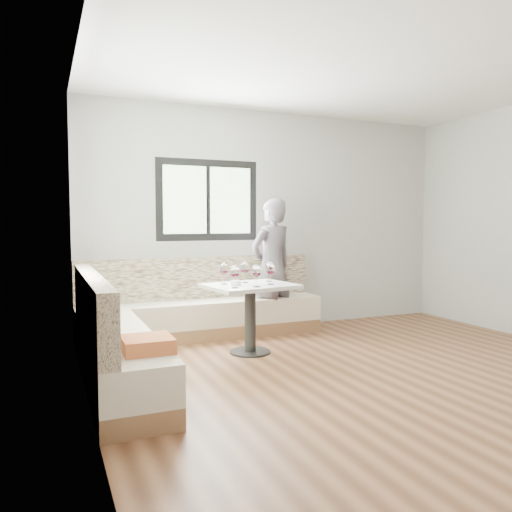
# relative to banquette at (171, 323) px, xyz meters

# --- Properties ---
(room) EXTENTS (5.01, 5.01, 2.81)m
(room) POSITION_rel_banquette_xyz_m (1.51, -1.55, 1.08)
(room) COLOR brown
(room) RESTS_ON ground
(banquette) EXTENTS (2.90, 2.80, 0.95)m
(banquette) POSITION_rel_banquette_xyz_m (0.00, 0.00, 0.00)
(banquette) COLOR brown
(banquette) RESTS_ON ground
(table) EXTENTS (0.98, 0.81, 0.73)m
(table) POSITION_rel_banquette_xyz_m (0.79, -0.26, 0.22)
(table) COLOR black
(table) RESTS_ON ground
(person) EXTENTS (0.70, 0.56, 1.67)m
(person) POSITION_rel_banquette_xyz_m (1.40, 0.52, 0.50)
(person) COLOR #554F56
(person) RESTS_ON ground
(olive_ramekin) EXTENTS (0.11, 0.11, 0.04)m
(olive_ramekin) POSITION_rel_banquette_xyz_m (0.63, -0.25, 0.42)
(olive_ramekin) COLOR white
(olive_ramekin) RESTS_ON table
(wine_glass_a) EXTENTS (0.10, 0.10, 0.22)m
(wine_glass_a) POSITION_rel_banquette_xyz_m (0.54, -0.47, 0.55)
(wine_glass_a) COLOR white
(wine_glass_a) RESTS_ON table
(wine_glass_b) EXTENTS (0.10, 0.10, 0.22)m
(wine_glass_b) POSITION_rel_banquette_xyz_m (0.77, -0.48, 0.55)
(wine_glass_b) COLOR white
(wine_glass_b) RESTS_ON table
(wine_glass_c) EXTENTS (0.10, 0.10, 0.22)m
(wine_glass_c) POSITION_rel_banquette_xyz_m (0.97, -0.36, 0.55)
(wine_glass_c) COLOR white
(wine_glass_c) RESTS_ON table
(wine_glass_d) EXTENTS (0.10, 0.10, 0.22)m
(wine_glass_d) POSITION_rel_banquette_xyz_m (0.79, -0.12, 0.55)
(wine_glass_d) COLOR white
(wine_glass_d) RESTS_ON table
(wine_glass_e) EXTENTS (0.10, 0.10, 0.22)m
(wine_glass_e) POSITION_rel_banquette_xyz_m (1.07, -0.13, 0.55)
(wine_glass_e) COLOR white
(wine_glass_e) RESTS_ON table
(wine_glass_f) EXTENTS (0.10, 0.10, 0.22)m
(wine_glass_f) POSITION_rel_banquette_xyz_m (0.54, -0.14, 0.55)
(wine_glass_f) COLOR white
(wine_glass_f) RESTS_ON table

